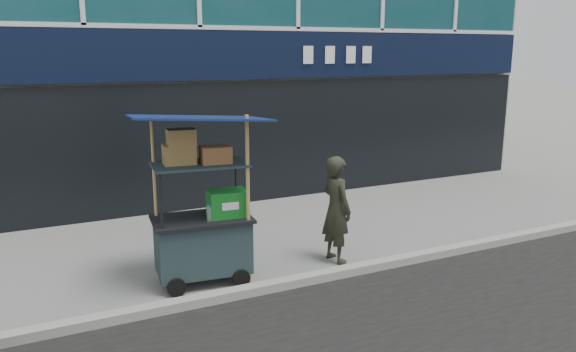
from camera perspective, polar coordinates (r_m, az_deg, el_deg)
ground at (r=7.65m, az=0.81°, el=-10.40°), size 80.00×80.00×0.00m
curb at (r=7.46m, az=1.52°, el=-10.52°), size 80.00×0.18×0.12m
vendor_cart at (r=7.39m, az=-8.60°, el=-4.80°), size 1.79×1.36×2.27m
vendor_man at (r=8.06m, az=4.92°, el=-3.37°), size 0.43×0.60×1.55m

